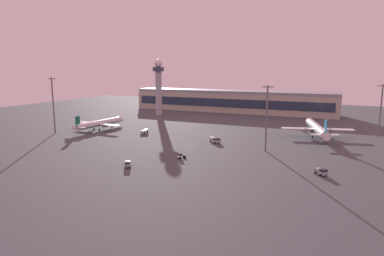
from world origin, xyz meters
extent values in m
plane|color=#424449|center=(0.00, 0.00, 0.00)|extent=(416.00, 416.00, 0.00)
cube|color=#B2AD99|center=(-19.13, 119.79, 7.00)|extent=(155.09, 22.00, 14.00)
cube|color=#263347|center=(-19.13, 108.59, 7.70)|extent=(148.88, 0.40, 6.16)
cube|color=gray|center=(-19.13, 119.79, 15.20)|extent=(155.09, 19.80, 2.40)
cylinder|color=#A8A8B2|center=(-61.48, 81.12, 15.52)|extent=(4.40, 4.40, 31.04)
cylinder|color=#2D3847|center=(-61.48, 81.12, 32.54)|extent=(8.00, 8.00, 3.00)
sphere|color=silver|center=(-61.48, 81.12, 36.56)|extent=(5.60, 5.60, 5.60)
cylinder|color=white|center=(-61.09, 14.91, 3.62)|extent=(5.86, 31.98, 3.36)
cone|color=white|center=(-59.75, 31.83, 3.62)|extent=(3.35, 2.37, 3.19)
cone|color=white|center=(-62.44, -2.18, 3.62)|extent=(3.21, 2.71, 3.02)
cube|color=white|center=(-61.16, 14.03, 3.45)|extent=(28.47, 5.76, 0.31)
cube|color=white|center=(-62.31, -0.50, 3.80)|extent=(9.86, 2.88, 0.31)
cube|color=#146B4C|center=(-62.29, -0.24, 6.50)|extent=(0.49, 2.84, 5.74)
cylinder|color=slate|center=(-66.00, 14.42, 2.83)|extent=(2.19, 3.33, 1.94)
cylinder|color=slate|center=(-56.31, 13.65, 2.83)|extent=(2.19, 3.33, 1.94)
cube|color=#146B4C|center=(-61.09, 14.91, 2.70)|extent=(5.32, 29.42, 0.32)
cylinder|color=#333338|center=(-60.28, 25.06, 2.05)|extent=(0.25, 0.25, 3.14)
cylinder|color=black|center=(-60.28, 25.06, 0.49)|extent=(0.43, 1.00, 0.97)
cylinder|color=#333338|center=(-63.20, 12.86, 2.05)|extent=(0.25, 0.25, 3.14)
cylinder|color=black|center=(-63.20, 12.86, 0.49)|extent=(0.43, 1.00, 0.97)
cylinder|color=#333338|center=(-59.32, 12.56, 2.05)|extent=(0.25, 0.25, 3.14)
cylinder|color=black|center=(-59.32, 12.56, 0.49)|extent=(0.43, 1.00, 0.97)
cylinder|color=white|center=(49.36, 43.70, 4.34)|extent=(14.18, 37.75, 4.02)
cone|color=white|center=(43.86, 63.25, 4.34)|extent=(4.36, 3.48, 3.82)
cone|color=white|center=(54.92, 23.94, 4.34)|extent=(4.29, 3.83, 3.62)
cube|color=white|center=(49.65, 42.68, 4.13)|extent=(33.74, 13.24, 0.37)
cube|color=white|center=(54.37, 25.88, 4.55)|extent=(11.89, 5.59, 0.37)
cube|color=#1984B2|center=(54.29, 26.18, 7.78)|extent=(1.22, 3.35, 6.88)
cylinder|color=slate|center=(44.05, 41.11, 3.39)|extent=(3.27, 4.30, 2.33)
cylinder|color=slate|center=(55.25, 44.26, 3.39)|extent=(3.27, 4.30, 2.33)
cube|color=#1984B2|center=(49.36, 43.70, 3.23)|extent=(12.97, 34.71, 0.38)
cylinder|color=#333338|center=(46.06, 55.43, 2.46)|extent=(0.30, 0.30, 3.76)
cylinder|color=black|center=(46.06, 55.43, 0.58)|extent=(0.72, 1.23, 1.16)
cylinder|color=#333338|center=(47.84, 40.52, 2.46)|extent=(0.30, 0.30, 3.76)
cylinder|color=black|center=(47.84, 40.52, 0.58)|extent=(0.72, 1.23, 1.16)
cylinder|color=#333338|center=(52.32, 41.78, 2.46)|extent=(0.30, 0.30, 3.76)
cylinder|color=black|center=(52.32, 41.78, 0.58)|extent=(0.72, 1.23, 1.16)
cube|color=gray|center=(56.92, -21.43, 1.00)|extent=(2.90, 2.90, 1.10)
cube|color=#1E232D|center=(56.92, -21.43, 1.90)|extent=(2.61, 2.61, 0.70)
cube|color=gray|center=(55.57, -20.10, 1.15)|extent=(3.06, 3.05, 1.40)
cylinder|color=black|center=(57.72, -21.03, 0.45)|extent=(0.85, 0.85, 0.90)
cylinder|color=black|center=(56.53, -22.24, 0.45)|extent=(0.85, 0.85, 0.90)
cylinder|color=black|center=(55.81, -19.14, 0.45)|extent=(0.85, 0.85, 0.90)
cylinder|color=black|center=(54.62, -20.35, 0.45)|extent=(0.85, 0.85, 0.90)
cube|color=gray|center=(9.64, 9.40, 1.05)|extent=(3.84, 3.70, 1.20)
cube|color=#1E232D|center=(9.64, 9.40, 2.00)|extent=(3.43, 3.33, 0.70)
cylinder|color=silver|center=(7.44, 10.97, 1.44)|extent=(4.46, 3.91, 1.80)
cylinder|color=black|center=(10.59, 10.01, 0.45)|extent=(0.91, 0.77, 0.90)
cylinder|color=black|center=(9.37, 8.31, 0.45)|extent=(0.91, 0.77, 0.90)
cylinder|color=black|center=(7.47, 12.25, 0.45)|extent=(0.91, 0.77, 0.90)
cylinder|color=black|center=(6.25, 10.54, 0.45)|extent=(0.91, 0.77, 0.90)
cube|color=white|center=(6.35, -21.31, 0.90)|extent=(2.41, 2.40, 0.90)
cube|color=#1E232D|center=(6.35, -21.31, 1.70)|extent=(2.17, 2.17, 0.70)
cylinder|color=black|center=(6.72, -22.00, 0.45)|extent=(0.85, 0.85, 0.90)
cylinder|color=black|center=(5.65, -20.95, 0.45)|extent=(0.85, 0.85, 0.90)
cylinder|color=black|center=(8.16, -20.54, 0.45)|extent=(0.85, 0.85, 0.90)
cylinder|color=black|center=(7.09, -19.49, 0.45)|extent=(0.85, 0.85, 0.90)
cube|color=gray|center=(-4.49, -39.52, 1.00)|extent=(2.86, 2.88, 1.10)
cube|color=#1E232D|center=(-4.49, -39.52, 1.90)|extent=(2.58, 2.58, 0.70)
cube|color=gray|center=(-5.62, -38.00, 1.15)|extent=(2.97, 3.07, 1.40)
cylinder|color=black|center=(-3.63, -39.24, 0.45)|extent=(0.78, 0.90, 0.90)
cylinder|color=black|center=(-4.99, -40.26, 0.45)|extent=(0.78, 0.90, 0.90)
cylinder|color=black|center=(-5.24, -37.09, 0.45)|extent=(0.78, 0.90, 0.90)
cylinder|color=black|center=(-6.60, -38.11, 0.45)|extent=(0.78, 0.90, 0.90)
cube|color=gray|center=(-31.79, 15.57, 1.00)|extent=(2.27, 2.36, 1.10)
cube|color=#1E232D|center=(-31.79, 15.57, 1.90)|extent=(2.08, 2.08, 0.70)
cube|color=gray|center=(-32.05, 13.70, 1.15)|extent=(2.23, 2.64, 1.40)
cylinder|color=black|center=(-32.59, 15.98, 0.45)|extent=(0.42, 0.93, 0.90)
cylinder|color=black|center=(-30.91, 15.75, 0.45)|extent=(0.42, 0.93, 0.90)
cylinder|color=black|center=(-32.96, 13.32, 0.45)|extent=(0.42, 0.93, 0.90)
cylinder|color=black|center=(-31.28, 13.08, 0.45)|extent=(0.42, 0.93, 0.90)
cylinder|color=slate|center=(32.90, 4.04, 13.40)|extent=(0.70, 0.70, 26.79)
cube|color=slate|center=(32.90, 4.04, 26.19)|extent=(4.80, 0.40, 0.40)
sphere|color=#F9EAB2|center=(31.10, 4.04, 26.19)|extent=(0.90, 0.90, 0.90)
sphere|color=#F9EAB2|center=(34.70, 4.04, 26.19)|extent=(0.90, 0.90, 0.90)
cylinder|color=slate|center=(77.32, 57.21, 12.86)|extent=(0.70, 0.70, 25.73)
cube|color=slate|center=(77.32, 57.21, 25.13)|extent=(4.80, 0.40, 0.40)
sphere|color=#F9EAB2|center=(75.52, 57.21, 25.13)|extent=(0.90, 0.90, 0.90)
cylinder|color=slate|center=(-75.33, -2.97, 14.42)|extent=(0.70, 0.70, 28.84)
cube|color=slate|center=(-75.33, -2.97, 28.24)|extent=(4.80, 0.40, 0.40)
sphere|color=#F9EAB2|center=(-77.13, -2.97, 28.24)|extent=(0.90, 0.90, 0.90)
sphere|color=#F9EAB2|center=(-73.53, -2.97, 28.24)|extent=(0.90, 0.90, 0.90)
camera|label=1|loc=(62.42, -133.76, 33.89)|focal=32.23mm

